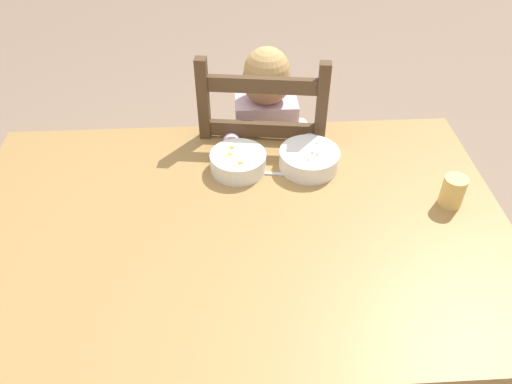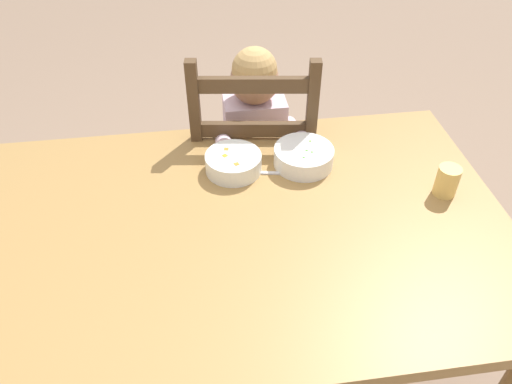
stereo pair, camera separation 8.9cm
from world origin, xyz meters
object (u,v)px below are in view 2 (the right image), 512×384
object	(u,v)px
bowl_of_carrots	(233,162)
dining_table	(237,247)
drinking_cup	(447,181)
bowl_of_peas	(304,156)
spoon	(256,172)
dining_chair	(254,171)
child_figure	(256,136)

from	to	relation	value
bowl_of_carrots	dining_table	bearing A→B (deg)	-94.17
drinking_cup	dining_table	bearing A→B (deg)	-175.57
dining_table	bowl_of_carrots	size ratio (longest dim) A/B	8.79
bowl_of_peas	drinking_cup	size ratio (longest dim) A/B	2.00
dining_table	spoon	distance (m)	0.25
bowl_of_carrots	spoon	distance (m)	0.08
dining_table	dining_chair	bearing A→B (deg)	77.40
bowl_of_carrots	dining_chair	bearing A→B (deg)	70.88
dining_table	dining_chair	distance (m)	0.58
child_figure	bowl_of_carrots	world-z (taller)	child_figure
bowl_of_peas	drinking_cup	world-z (taller)	drinking_cup
child_figure	bowl_of_carrots	xyz separation A→B (m)	(-0.11, -0.29, 0.11)
dining_table	bowl_of_peas	size ratio (longest dim) A/B	8.18
dining_table	bowl_of_carrots	distance (m)	0.27
dining_table	spoon	size ratio (longest dim) A/B	11.02
dining_chair	bowl_of_carrots	bearing A→B (deg)	-109.12
dining_table	dining_chair	world-z (taller)	dining_chair
dining_table	drinking_cup	distance (m)	0.64
dining_table	child_figure	xyz separation A→B (m)	(0.13, 0.53, 0.01)
bowl_of_peas	bowl_of_carrots	xyz separation A→B (m)	(-0.22, 0.00, -0.00)
child_figure	bowl_of_peas	distance (m)	0.33
bowl_of_carrots	drinking_cup	xyz separation A→B (m)	(0.60, -0.19, 0.02)
child_figure	spoon	bearing A→B (deg)	-97.64
child_figure	bowl_of_peas	world-z (taller)	child_figure
child_figure	dining_chair	bearing A→B (deg)	142.77
bowl_of_peas	spoon	world-z (taller)	bowl_of_peas
dining_chair	spoon	distance (m)	0.41
spoon	drinking_cup	bearing A→B (deg)	-17.70
spoon	bowl_of_carrots	bearing A→B (deg)	160.09
child_figure	bowl_of_carrots	bearing A→B (deg)	-110.71
bowl_of_peas	spoon	distance (m)	0.16
dining_table	bowl_of_peas	world-z (taller)	bowl_of_peas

